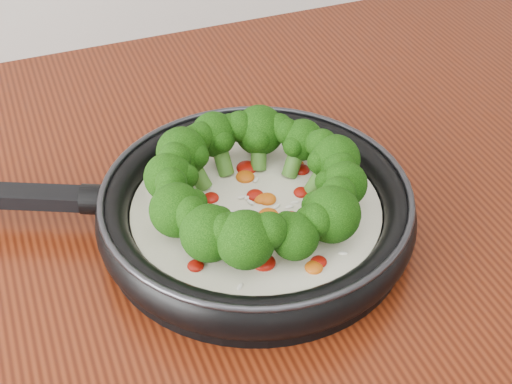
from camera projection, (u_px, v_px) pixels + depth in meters
name	position (u px, v px, depth m)	size (l,w,h in m)	color
skillet	(252.00, 204.00, 0.71)	(0.50, 0.40, 0.09)	black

